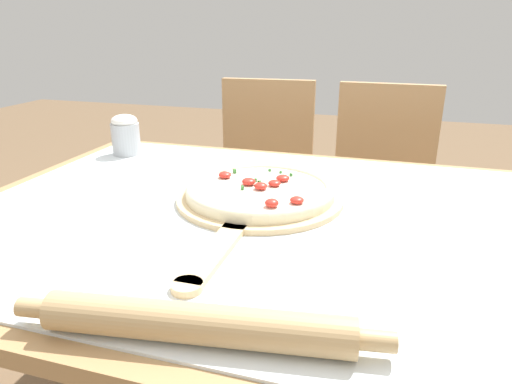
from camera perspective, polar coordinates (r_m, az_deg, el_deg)
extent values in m
cube|color=#A87F51|center=(0.97, 0.94, -3.77)|extent=(1.34, 1.00, 0.03)
cylinder|color=#A87F51|center=(1.73, -14.98, -6.47)|extent=(0.06, 0.06, 0.70)
cylinder|color=#A87F51|center=(1.55, 28.92, -11.88)|extent=(0.06, 0.06, 0.70)
cube|color=silver|center=(0.96, 0.95, -2.82)|extent=(1.26, 0.92, 0.00)
cylinder|color=#D6B784|center=(1.03, 0.48, -0.69)|extent=(0.38, 0.38, 0.01)
cube|color=#D6B784|center=(0.79, -5.17, -7.56)|extent=(0.04, 0.23, 0.01)
cylinder|color=#D6B784|center=(0.71, -8.63, -11.62)|extent=(0.05, 0.05, 0.01)
cylinder|color=beige|center=(1.03, 0.48, 0.04)|extent=(0.33, 0.33, 0.02)
torus|color=beige|center=(1.02, 0.49, 0.46)|extent=(0.33, 0.33, 0.02)
cylinder|color=white|center=(1.02, 0.49, 0.53)|extent=(0.29, 0.29, 0.00)
ellipsoid|color=red|center=(1.04, -0.92, 1.32)|extent=(0.03, 0.03, 0.02)
ellipsoid|color=red|center=(1.01, 0.59, 0.76)|extent=(0.03, 0.03, 0.02)
ellipsoid|color=red|center=(0.91, 1.98, -1.38)|extent=(0.03, 0.03, 0.02)
ellipsoid|color=red|center=(0.94, 5.17, -0.96)|extent=(0.03, 0.03, 0.01)
ellipsoid|color=red|center=(1.03, 2.08, 1.14)|extent=(0.03, 0.03, 0.01)
ellipsoid|color=red|center=(1.06, 3.36, 1.75)|extent=(0.03, 0.03, 0.01)
ellipsoid|color=red|center=(1.08, -3.91, 2.15)|extent=(0.03, 0.03, 0.02)
cube|color=#387533|center=(1.02, 0.38, 0.84)|extent=(0.01, 0.01, 0.01)
cube|color=#387533|center=(1.01, -1.72, 0.53)|extent=(0.01, 0.01, 0.01)
cube|color=#387533|center=(1.10, 4.40, 2.17)|extent=(0.01, 0.01, 0.01)
cube|color=#387533|center=(1.13, 1.72, 2.75)|extent=(0.01, 0.01, 0.01)
cube|color=#387533|center=(1.12, 3.10, 2.50)|extent=(0.01, 0.01, 0.01)
cube|color=#387533|center=(1.06, -0.05, 1.51)|extent=(0.01, 0.01, 0.01)
cube|color=#387533|center=(1.05, 0.39, 1.27)|extent=(0.01, 0.01, 0.01)
cube|color=#387533|center=(1.12, -2.69, 2.62)|extent=(0.01, 0.01, 0.01)
cube|color=#387533|center=(1.04, 0.51, 1.22)|extent=(0.01, 0.01, 0.01)
cylinder|color=tan|center=(0.60, -7.39, -15.99)|extent=(0.40, 0.11, 0.05)
cylinder|color=tan|center=(0.68, -25.85, -12.91)|extent=(0.05, 0.03, 0.03)
cylinder|color=tan|center=(0.58, 14.91, -17.54)|extent=(0.05, 0.03, 0.03)
cube|color=tan|center=(1.82, 0.23, -1.00)|extent=(0.42, 0.42, 0.02)
cube|color=tan|center=(1.92, 1.48, 7.39)|extent=(0.38, 0.06, 0.44)
cylinder|color=tan|center=(1.82, -5.93, -9.15)|extent=(0.04, 0.04, 0.44)
cylinder|color=tan|center=(1.75, 4.21, -10.37)|extent=(0.04, 0.04, 0.44)
cylinder|color=tan|center=(2.09, -3.08, -4.96)|extent=(0.04, 0.04, 0.44)
cylinder|color=tan|center=(2.03, 5.68, -5.83)|extent=(0.04, 0.04, 0.44)
cube|color=tan|center=(1.75, 14.87, -2.56)|extent=(0.41, 0.41, 0.02)
cube|color=tan|center=(1.85, 15.93, 6.15)|extent=(0.38, 0.05, 0.44)
cylinder|color=tan|center=(1.73, 8.39, -11.02)|extent=(0.04, 0.04, 0.44)
cylinder|color=tan|center=(1.71, 19.21, -12.28)|extent=(0.04, 0.04, 0.44)
cylinder|color=tan|center=(2.00, 10.03, -6.41)|extent=(0.04, 0.04, 0.44)
cylinder|color=tan|center=(1.99, 19.22, -7.45)|extent=(0.04, 0.04, 0.44)
cylinder|color=#B2B7BC|center=(1.44, -15.95, 6.41)|extent=(0.08, 0.08, 0.09)
ellipsoid|color=white|center=(1.43, -16.16, 8.55)|extent=(0.08, 0.08, 0.04)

